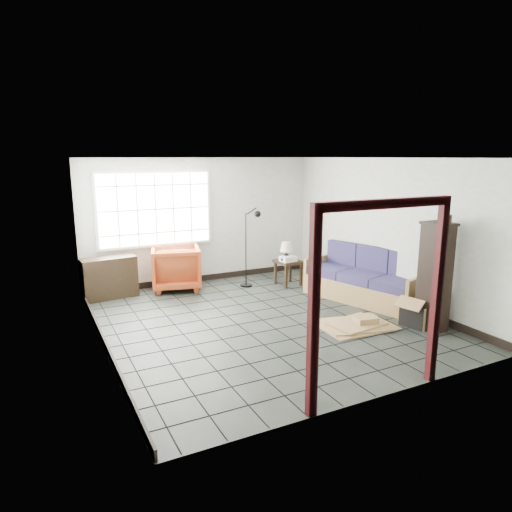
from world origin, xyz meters
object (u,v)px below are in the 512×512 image
armchair (176,266)px  tall_shelf (435,276)px  futon_sofa (366,281)px  side_table (288,265)px

armchair → tall_shelf: bearing=140.9°
futon_sofa → tall_shelf: bearing=-108.9°
side_table → tall_shelf: bearing=-77.4°
armchair → side_table: 2.30m
armchair → side_table: armchair is taller
armchair → tall_shelf: 4.86m
side_table → armchair: bearing=160.3°
side_table → futon_sofa: bearing=-63.3°
futon_sofa → side_table: bearing=100.1°
futon_sofa → armchair: size_ratio=2.46×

